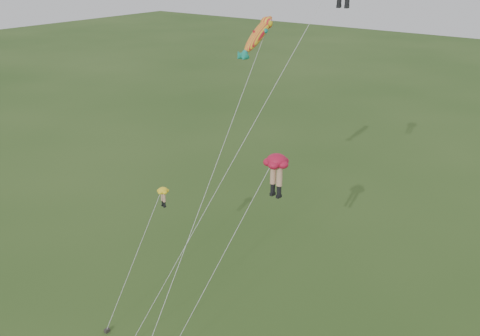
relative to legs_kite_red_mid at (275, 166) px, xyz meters
The scene contains 3 objects.
legs_kite_red_mid is the anchor object (origin of this frame).
legs_kite_yellow 11.17m from the legs_kite_red_mid, behind, with size 1.73×7.70×7.98m.
fish_kite 10.34m from the legs_kite_red_mid, 133.23° to the left, with size 1.88×15.35×20.11m.
Camera 1 is at (21.88, -19.58, 23.97)m, focal length 40.00 mm.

